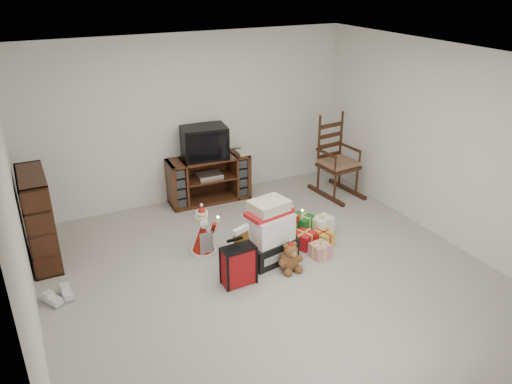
# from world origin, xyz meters

# --- Properties ---
(room) EXTENTS (5.01, 5.01, 2.51)m
(room) POSITION_xyz_m (0.00, 0.00, 1.25)
(room) COLOR #AFABA0
(room) RESTS_ON ground
(tv_stand) EXTENTS (1.25, 0.49, 0.71)m
(tv_stand) POSITION_xyz_m (0.14, 2.25, 0.35)
(tv_stand) COLOR #4A2615
(tv_stand) RESTS_ON floor
(bookshelf) EXTENTS (0.31, 0.93, 1.14)m
(bookshelf) POSITION_xyz_m (-2.31, 1.55, 0.55)
(bookshelf) COLOR #3B2010
(bookshelf) RESTS_ON floor
(rocking_chair) EXTENTS (0.61, 0.92, 1.32)m
(rocking_chair) POSITION_xyz_m (2.04, 1.62, 0.45)
(rocking_chair) COLOR #3B2010
(rocking_chair) RESTS_ON floor
(gift_pile) EXTENTS (0.69, 0.56, 0.78)m
(gift_pile) POSITION_xyz_m (0.16, 0.33, 0.34)
(gift_pile) COLOR black
(gift_pile) RESTS_ON floor
(red_suitcase) EXTENTS (0.37, 0.21, 0.56)m
(red_suitcase) POSITION_xyz_m (-0.39, 0.01, 0.24)
(red_suitcase) COLOR maroon
(red_suitcase) RESTS_ON floor
(stocking) EXTENTS (0.30, 0.21, 0.59)m
(stocking) POSITION_xyz_m (-0.23, 0.22, 0.30)
(stocking) COLOR #0B6617
(stocking) RESTS_ON floor
(teddy_bear) EXTENTS (0.25, 0.22, 0.37)m
(teddy_bear) POSITION_xyz_m (0.27, -0.01, 0.16)
(teddy_bear) COLOR brown
(teddy_bear) RESTS_ON floor
(santa_figurine) EXTENTS (0.30, 0.28, 0.61)m
(santa_figurine) POSITION_xyz_m (0.59, 0.59, 0.23)
(santa_figurine) COLOR maroon
(santa_figurine) RESTS_ON floor
(mrs_claus_figurine) EXTENTS (0.33, 0.31, 0.67)m
(mrs_claus_figurine) POSITION_xyz_m (-0.51, 0.82, 0.26)
(mrs_claus_figurine) COLOR maroon
(mrs_claus_figurine) RESTS_ON floor
(sneaker_pair) EXTENTS (0.34, 0.28, 0.09)m
(sneaker_pair) POSITION_xyz_m (-2.27, 0.59, 0.05)
(sneaker_pair) COLOR silver
(sneaker_pair) RESTS_ON floor
(gift_cluster) EXTENTS (0.67, 0.76, 0.23)m
(gift_cluster) POSITION_xyz_m (0.85, 0.40, 0.12)
(gift_cluster) COLOR red
(gift_cluster) RESTS_ON floor
(crt_television) EXTENTS (0.71, 0.56, 0.48)m
(crt_television) POSITION_xyz_m (0.10, 2.27, 0.95)
(crt_television) COLOR black
(crt_television) RESTS_ON tv_stand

